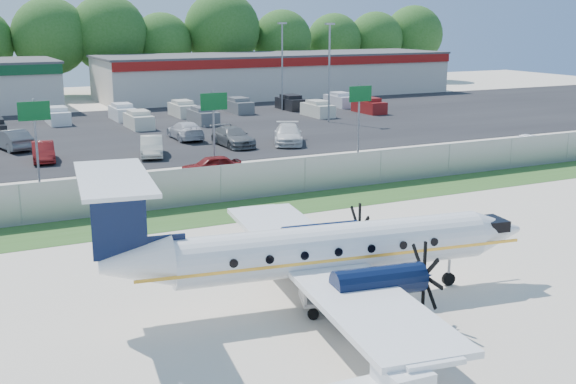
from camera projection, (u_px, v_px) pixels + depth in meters
name	position (u px, v px, depth m)	size (l,w,h in m)	color
ground	(362.00, 289.00, 25.95)	(170.00, 170.00, 0.00)	beige
grass_verge	(236.00, 211.00, 36.42)	(170.00, 4.00, 0.02)	#2D561E
access_road	(191.00, 183.00, 42.52)	(170.00, 8.00, 0.02)	black
parking_lot	(110.00, 134.00, 60.84)	(170.00, 32.00, 0.02)	black
perimeter_fence	(221.00, 184.00, 37.93)	(120.00, 0.06, 1.99)	gray
building_east	(277.00, 74.00, 90.56)	(44.40, 12.40, 5.24)	beige
sign_left	(35.00, 123.00, 41.65)	(1.80, 0.26, 5.00)	gray
sign_mid	(214.00, 112.00, 46.37)	(1.80, 0.26, 5.00)	gray
sign_right	(360.00, 103.00, 51.09)	(1.80, 0.26, 5.00)	gray
light_pole_ne	(329.00, 66.00, 66.45)	(0.90, 0.35, 9.09)	gray
light_pole_se	(282.00, 60.00, 75.18)	(0.90, 0.35, 9.09)	gray
tree_line	(49.00, 96.00, 90.49)	(112.00, 6.00, 14.00)	#245519
aircraft	(323.00, 249.00, 24.39)	(15.92, 15.64, 4.87)	white
baggage_cart_far	(332.00, 297.00, 23.85)	(2.40, 1.88, 1.10)	gray
cone_starboard_wing	(155.00, 204.00, 36.75)	(0.40, 0.40, 0.57)	#FF6008
road_car_mid	(212.00, 176.00, 44.56)	(1.51, 3.74, 1.28)	maroon
road_car_east	(534.00, 155.00, 51.46)	(1.51, 4.33, 1.43)	silver
parked_car_b	(44.00, 162.00, 49.07)	(1.42, 4.08, 1.35)	maroon
parked_car_c	(152.00, 156.00, 50.89)	(1.51, 4.33, 1.43)	beige
parked_car_d	(233.00, 146.00, 54.93)	(2.05, 5.03, 1.46)	#595B5E
parked_car_e	(288.00, 144.00, 55.98)	(2.10, 5.16, 1.50)	silver
parked_car_f	(13.00, 150.00, 53.40)	(1.63, 4.68, 1.54)	#595B5E
parked_car_g	(186.00, 139.00, 58.00)	(2.03, 4.98, 1.45)	silver
far_parking_rows	(98.00, 126.00, 65.20)	(56.00, 10.00, 1.60)	gray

